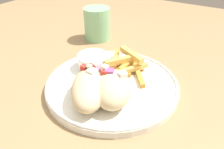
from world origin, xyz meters
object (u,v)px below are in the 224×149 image
object	(u,v)px
plate	(112,84)
pita_sandwich_far	(90,86)
pita_sandwich_near	(112,88)
sauce_ramekin	(93,60)
water_glass	(97,25)
fries_pile	(124,64)

from	to	relation	value
plate	pita_sandwich_far	world-z (taller)	pita_sandwich_far
plate	pita_sandwich_near	world-z (taller)	pita_sandwich_near
sauce_ramekin	water_glass	world-z (taller)	water_glass
pita_sandwich_far	pita_sandwich_near	bearing A→B (deg)	-97.45
plate	water_glass	world-z (taller)	water_glass
plate	water_glass	xyz separation A→B (m)	(0.19, 0.17, 0.03)
water_glass	pita_sandwich_far	bearing A→B (deg)	-147.25
pita_sandwich_near	water_glass	world-z (taller)	water_glass
fries_pile	sauce_ramekin	world-z (taller)	fries_pile
fries_pile	water_glass	size ratio (longest dim) A/B	1.45
pita_sandwich_near	sauce_ramekin	bearing A→B (deg)	21.67
fries_pile	water_glass	bearing A→B (deg)	51.50
sauce_ramekin	plate	bearing A→B (deg)	-112.10
plate	water_glass	bearing A→B (deg)	41.73
plate	fries_pile	xyz separation A→B (m)	(0.06, 0.00, 0.02)
fries_pile	water_glass	distance (m)	0.22
sauce_ramekin	water_glass	size ratio (longest dim) A/B	0.76
fries_pile	pita_sandwich_far	bearing A→B (deg)	178.19
plate	sauce_ramekin	size ratio (longest dim) A/B	3.83
plate	fries_pile	bearing A→B (deg)	3.86
plate	pita_sandwich_far	size ratio (longest dim) A/B	1.85
pita_sandwich_near	sauce_ramekin	size ratio (longest dim) A/B	1.73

